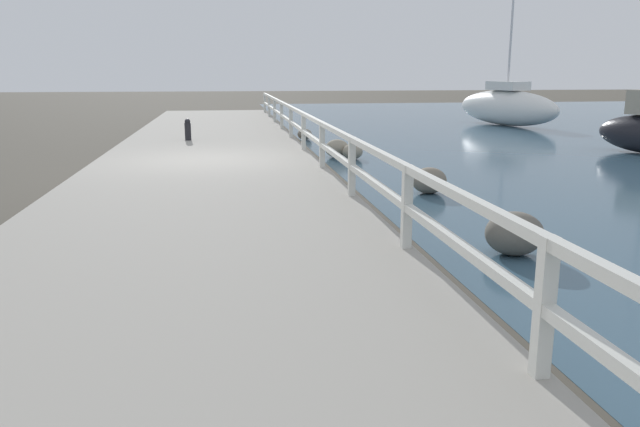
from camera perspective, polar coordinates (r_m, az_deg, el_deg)
ground_plane at (r=13.81m, az=-10.22°, el=3.63°), size 120.00×120.00×0.00m
dock_walkway at (r=13.79m, az=-10.24°, el=4.25°), size 4.78×36.00×0.30m
railing at (r=13.82m, az=-0.75°, el=7.68°), size 0.10×32.50×0.90m
boulder_upstream at (r=11.46m, az=9.95°, el=2.99°), size 0.63×0.57×0.48m
boulder_near_dock at (r=16.17m, az=1.56°, el=5.97°), size 0.62×0.56×0.46m
boulder_mid_strip at (r=20.48m, az=-1.41°, el=7.26°), size 0.47×0.43×0.35m
boulder_downstream at (r=7.83m, az=17.34°, el=-1.75°), size 0.70×0.63×0.53m
boulder_water_edge at (r=15.83m, az=3.00°, el=5.67°), size 0.52×0.46×0.39m
mooring_bollard at (r=17.81m, az=-11.99°, el=7.53°), size 0.17×0.17×0.59m
sailboat_white at (r=27.09m, az=16.67°, el=9.35°), size 2.73×5.99×5.70m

